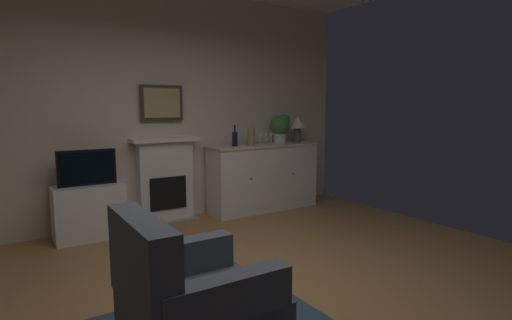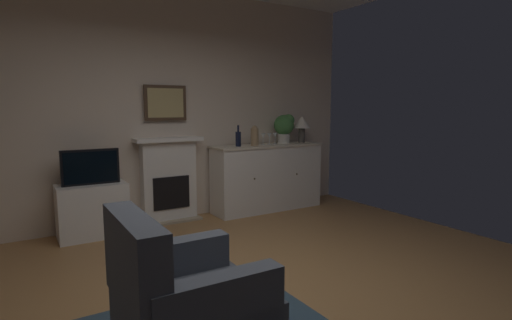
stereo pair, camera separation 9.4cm
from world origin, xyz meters
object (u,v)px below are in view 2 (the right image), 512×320
table_lamp (302,124)px  wine_glass_left (263,136)px  fireplace_unit (169,180)px  tv_cabinet (93,210)px  wine_glass_right (275,136)px  vase_decorative (255,136)px  armchair (183,302)px  sideboard_cabinet (267,177)px  wine_bottle (238,139)px  wine_glass_center (269,136)px  framed_picture (165,103)px  tv_set (91,167)px  potted_plant_small (285,126)px

table_lamp → wine_glass_left: 0.72m
fireplace_unit → tv_cabinet: bearing=-170.6°
wine_glass_right → vase_decorative: vase_decorative is taller
armchair → wine_glass_left: bearing=49.9°
fireplace_unit → table_lamp: table_lamp is taller
wine_glass_left → tv_cabinet: (-2.31, 0.03, -0.77)m
table_lamp → armchair: (-2.99, -2.73, -0.85)m
sideboard_cabinet → wine_bottle: (-0.49, -0.02, 0.58)m
fireplace_unit → wine_glass_center: 1.55m
framed_picture → sideboard_cabinet: size_ratio=0.33×
fireplace_unit → wine_glass_right: 1.65m
vase_decorative → fireplace_unit: bearing=169.0°
wine_glass_right → tv_cabinet: size_ratio=0.22×
sideboard_cabinet → table_lamp: 0.98m
vase_decorative → armchair: 3.49m
armchair → framed_picture: bearing=72.1°
framed_picture → tv_set: size_ratio=0.89×
sideboard_cabinet → tv_set: tv_set is taller
sideboard_cabinet → vase_decorative: bearing=-168.5°
fireplace_unit → wine_glass_center: size_ratio=6.67×
fireplace_unit → wine_glass_left: (1.34, -0.19, 0.53)m
table_lamp → wine_bottle: (-1.11, -0.02, -0.17)m
sideboard_cabinet → wine_glass_center: wine_glass_center is taller
sideboard_cabinet → potted_plant_small: 0.81m
wine_glass_left → vase_decorative: size_ratio=0.59×
potted_plant_small → wine_glass_left: bearing=-171.8°
wine_glass_left → wine_glass_right: size_ratio=1.00×
fireplace_unit → table_lamp: 2.16m
table_lamp → potted_plant_small: (-0.28, 0.05, -0.02)m
armchair → tv_cabinet: bearing=90.5°
wine_glass_left → tv_set: size_ratio=0.27×
tv_cabinet → vase_decorative: bearing=-1.7°
sideboard_cabinet → wine_glass_center: 0.60m
wine_bottle → vase_decorative: size_ratio=1.03×
wine_glass_left → tv_set: 2.32m
wine_glass_right → tv_cabinet: bearing=179.8°
wine_bottle → potted_plant_small: (0.83, 0.07, 0.15)m
wine_glass_right → armchair: size_ratio=0.18×
wine_glass_center → potted_plant_small: potted_plant_small is taller
fireplace_unit → vase_decorative: (1.17, -0.23, 0.54)m
fireplace_unit → wine_glass_left: bearing=-8.2°
wine_glass_right → wine_glass_left: bearing=-175.0°
wine_glass_left → armchair: (-2.29, -2.71, -0.69)m
armchair → table_lamp: bearing=42.4°
framed_picture → armchair: (-0.95, -2.95, -1.16)m
fireplace_unit → wine_glass_left: wine_glass_left is taller
wine_glass_left → table_lamp: bearing=1.2°
armchair → vase_decorative: bearing=51.6°
table_lamp → wine_glass_right: bearing=179.4°
wine_bottle → tv_cabinet: bearing=178.9°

